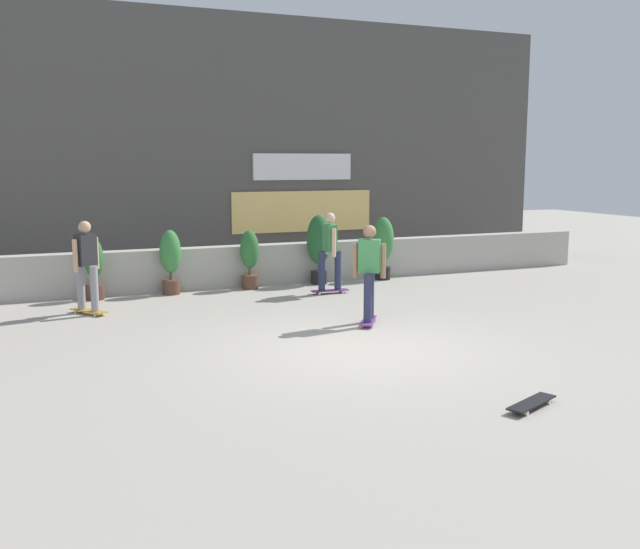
{
  "coord_description": "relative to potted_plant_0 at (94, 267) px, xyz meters",
  "views": [
    {
      "loc": [
        -4.55,
        -9.38,
        2.75
      ],
      "look_at": [
        0.0,
        1.5,
        0.9
      ],
      "focal_mm": 40.7,
      "sensor_mm": 36.0,
      "label": 1
    }
  ],
  "objects": [
    {
      "name": "skater_far_right",
      "position": [
        -0.26,
        -1.42,
        0.28
      ],
      "size": [
        0.63,
        0.77,
        1.7
      ],
      "color": "#BF8C26",
      "rests_on": "ground"
    },
    {
      "name": "potted_plant_1",
      "position": [
        1.53,
        -0.0,
        0.09
      ],
      "size": [
        0.44,
        0.44,
        1.34
      ],
      "color": "brown",
      "rests_on": "ground"
    },
    {
      "name": "skater_far_left",
      "position": [
        4.61,
        -1.21,
        0.28
      ],
      "size": [
        0.81,
        0.56,
        1.7
      ],
      "color": "#72338C",
      "rests_on": "ground"
    },
    {
      "name": "potted_plant_4",
      "position": [
        6.49,
        -0.0,
        0.18
      ],
      "size": [
        0.5,
        0.5,
        1.46
      ],
      "color": "black",
      "rests_on": "ground"
    },
    {
      "name": "skater_by_wall_left",
      "position": [
        4.06,
        -4.13,
        0.28
      ],
      "size": [
        0.6,
        0.78,
        1.7
      ],
      "color": "#72338C",
      "rests_on": "ground"
    },
    {
      "name": "planter_wall",
      "position": [
        3.2,
        0.45,
        -0.22
      ],
      "size": [
        18.0,
        0.4,
        0.9
      ],
      "primitive_type": "cube",
      "color": "#B2ADA3",
      "rests_on": "ground"
    },
    {
      "name": "potted_plant_0",
      "position": [
        0.0,
        0.0,
        0.0
      ],
      "size": [
        0.38,
        0.38,
        1.23
      ],
      "color": "brown",
      "rests_on": "ground"
    },
    {
      "name": "potted_plant_3",
      "position": [
        4.86,
        -0.0,
        0.25
      ],
      "size": [
        0.54,
        0.54,
        1.56
      ],
      "color": "black",
      "rests_on": "ground"
    },
    {
      "name": "skateboard_near_camera",
      "position": [
        3.86,
        -8.64,
        -0.6
      ],
      "size": [
        0.81,
        0.5,
        0.08
      ],
      "color": "black",
      "rests_on": "ground"
    },
    {
      "name": "building_backdrop",
      "position": [
        3.2,
        4.45,
        2.58
      ],
      "size": [
        20.0,
        2.08,
        6.5
      ],
      "color": "#4C4947",
      "rests_on": "ground"
    },
    {
      "name": "potted_plant_2",
      "position": [
        3.24,
        0.0,
        0.04
      ],
      "size": [
        0.41,
        0.41,
        1.28
      ],
      "color": "brown",
      "rests_on": "ground"
    },
    {
      "name": "ground_plane",
      "position": [
        3.2,
        -5.55,
        -0.67
      ],
      "size": [
        48.0,
        48.0,
        0.0
      ],
      "primitive_type": "plane",
      "color": "#A8A093"
    }
  ]
}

